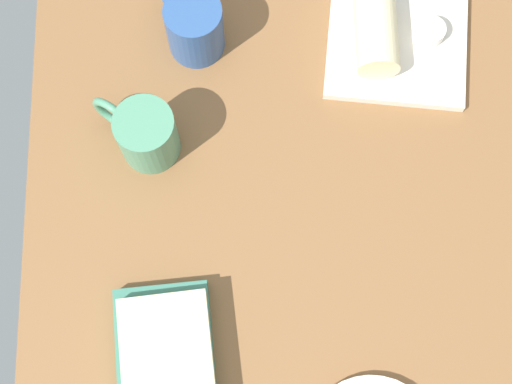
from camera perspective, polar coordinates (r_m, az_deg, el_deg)
dining_table at (r=118.26cm, az=4.90°, el=-0.66°), size 110.00×90.00×4.00cm
square_plate at (r=126.97cm, az=10.42°, el=11.03°), size 24.69×24.69×1.60cm
sauce_cup at (r=126.33cm, az=12.83°, el=11.56°), size 4.67×4.67×2.42cm
breakfast_wrap at (r=122.60cm, az=8.92°, el=11.83°), size 13.92×6.77×6.58cm
book_stack at (r=109.95cm, az=-6.69°, el=-12.31°), size 21.94×15.09×4.95cm
coffee_mug at (r=114.84cm, az=-8.27°, el=4.33°), size 10.48×12.94×10.15cm
second_mug at (r=121.47cm, az=-4.70°, el=12.23°), size 12.80×10.79×10.37cm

